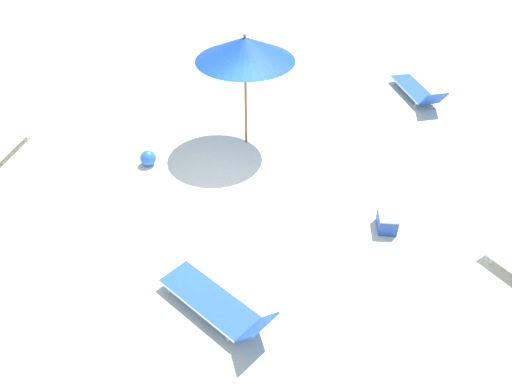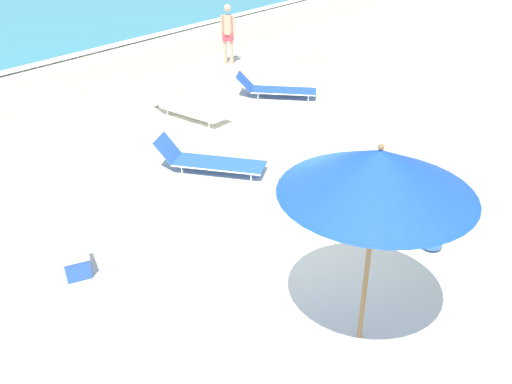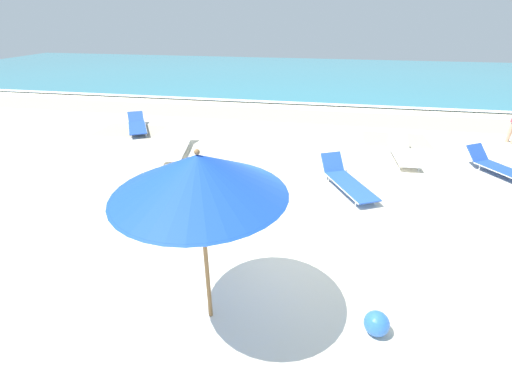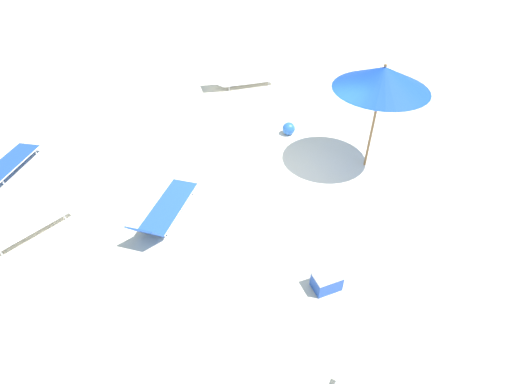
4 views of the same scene
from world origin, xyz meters
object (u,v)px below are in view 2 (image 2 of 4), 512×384
object	(u,v)px
sun_lounger_near_water_left	(208,160)
sun_lounger_mid_beach_solo	(188,108)
beach_umbrella	(378,173)
beachgoer_wading_adult	(228,31)
beach_ball	(432,240)
cooler_box	(76,261)
sun_lounger_mid_beach_pair_a	(275,89)

from	to	relation	value
sun_lounger_near_water_left	sun_lounger_mid_beach_solo	distance (m)	2.95
beach_umbrella	sun_lounger_mid_beach_solo	xyz separation A→B (m)	(3.91, 6.96, -2.06)
sun_lounger_mid_beach_solo	beachgoer_wading_adult	size ratio (longest dim) A/B	1.20
sun_lounger_near_water_left	beach_ball	world-z (taller)	sun_lounger_near_water_left
beach_ball	cooler_box	bearing A→B (deg)	135.67
beachgoer_wading_adult	beach_ball	bearing A→B (deg)	-55.51
sun_lounger_mid_beach_solo	beachgoer_wading_adult	distance (m)	4.54
beach_umbrella	sun_lounger_near_water_left	bearing A→B (deg)	65.03
sun_lounger_near_water_left	beachgoer_wading_adult	size ratio (longest dim) A/B	1.22
beachgoer_wading_adult	sun_lounger_mid_beach_solo	bearing A→B (deg)	-84.95
beach_ball	beach_umbrella	bearing A→B (deg)	-176.92
sun_lounger_mid_beach_pair_a	beach_ball	distance (m)	7.28
beach_umbrella	beachgoer_wading_adult	world-z (taller)	beach_umbrella
sun_lounger_mid_beach_solo	cooler_box	bearing A→B (deg)	-151.76
sun_lounger_mid_beach_solo	beach_ball	bearing A→B (deg)	-105.14
sun_lounger_mid_beach_pair_a	sun_lounger_near_water_left	bearing A→B (deg)	169.23
beachgoer_wading_adult	sun_lounger_mid_beach_pair_a	bearing A→B (deg)	-50.97
beach_umbrella	sun_lounger_near_water_left	size ratio (longest dim) A/B	1.21
sun_lounger_near_water_left	sun_lounger_mid_beach_solo	size ratio (longest dim) A/B	1.01
sun_lounger_near_water_left	cooler_box	distance (m)	3.65
beachgoer_wading_adult	cooler_box	xyz separation A→B (m)	(-9.23, -5.34, -0.81)
beach_umbrella	sun_lounger_mid_beach_pair_a	bearing A→B (deg)	44.45
sun_lounger_near_water_left	beachgoer_wading_adult	world-z (taller)	beachgoer_wading_adult
sun_lounger_mid_beach_solo	cooler_box	world-z (taller)	sun_lounger_mid_beach_solo
sun_lounger_near_water_left	sun_lounger_mid_beach_solo	xyz separation A→B (m)	(1.77, 2.36, -0.00)
sun_lounger_near_water_left	sun_lounger_mid_beach_pair_a	xyz separation A→B (m)	(4.20, 1.62, -0.00)
sun_lounger_mid_beach_pair_a	cooler_box	bearing A→B (deg)	165.36
sun_lounger_mid_beach_solo	sun_lounger_mid_beach_pair_a	distance (m)	2.54
sun_lounger_mid_beach_pair_a	cooler_box	world-z (taller)	sun_lounger_mid_beach_pair_a
sun_lounger_near_water_left	sun_lounger_mid_beach_pair_a	world-z (taller)	sun_lounger_near_water_left
sun_lounger_mid_beach_solo	cooler_box	xyz separation A→B (m)	(-5.34, -3.14, -0.03)
sun_lounger_mid_beach_solo	sun_lounger_mid_beach_pair_a	world-z (taller)	sun_lounger_mid_beach_pair_a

